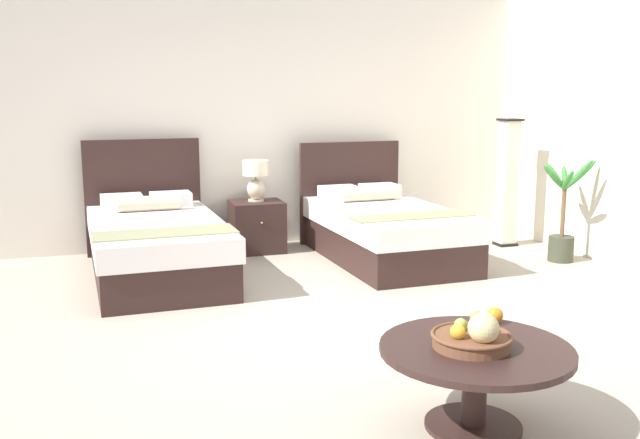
{
  "coord_description": "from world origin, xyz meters",
  "views": [
    {
      "loc": [
        -1.61,
        -4.74,
        1.7
      ],
      "look_at": [
        0.04,
        0.52,
        0.69
      ],
      "focal_mm": 39.62,
      "sensor_mm": 36.0,
      "label": 1
    }
  ],
  "objects_px": {
    "coffee_table": "(475,365)",
    "loose_orange": "(495,315)",
    "bed_near_window": "(156,244)",
    "loose_apple": "(477,317)",
    "nightstand": "(257,226)",
    "potted_palm": "(563,225)",
    "bed_near_corner": "(384,230)",
    "floor_lamp_corner": "(507,183)",
    "table_lamp": "(256,177)",
    "fruit_bowl": "(474,337)"
  },
  "relations": [
    {
      "from": "loose_orange",
      "to": "floor_lamp_corner",
      "type": "height_order",
      "value": "floor_lamp_corner"
    },
    {
      "from": "nightstand",
      "to": "bed_near_window",
      "type": "bearing_deg",
      "value": -147.18
    },
    {
      "from": "nightstand",
      "to": "coffee_table",
      "type": "bearing_deg",
      "value": -87.61
    },
    {
      "from": "loose_apple",
      "to": "potted_palm",
      "type": "height_order",
      "value": "potted_palm"
    },
    {
      "from": "coffee_table",
      "to": "table_lamp",
      "type": "bearing_deg",
      "value": 92.38
    },
    {
      "from": "loose_orange",
      "to": "floor_lamp_corner",
      "type": "relative_size",
      "value": 0.06
    },
    {
      "from": "loose_apple",
      "to": "nightstand",
      "type": "bearing_deg",
      "value": 95.07
    },
    {
      "from": "loose_orange",
      "to": "potted_palm",
      "type": "height_order",
      "value": "potted_palm"
    },
    {
      "from": "table_lamp",
      "to": "fruit_bowl",
      "type": "relative_size",
      "value": 1.08
    },
    {
      "from": "coffee_table",
      "to": "loose_orange",
      "type": "bearing_deg",
      "value": 45.88
    },
    {
      "from": "coffee_table",
      "to": "floor_lamp_corner",
      "type": "distance_m",
      "value": 4.56
    },
    {
      "from": "bed_near_corner",
      "to": "loose_orange",
      "type": "height_order",
      "value": "bed_near_corner"
    },
    {
      "from": "loose_orange",
      "to": "potted_palm",
      "type": "bearing_deg",
      "value": 47.93
    },
    {
      "from": "bed_near_corner",
      "to": "coffee_table",
      "type": "bearing_deg",
      "value": -105.45
    },
    {
      "from": "bed_near_corner",
      "to": "coffee_table",
      "type": "relative_size",
      "value": 2.16
    },
    {
      "from": "bed_near_window",
      "to": "fruit_bowl",
      "type": "relative_size",
      "value": 5.47
    },
    {
      "from": "fruit_bowl",
      "to": "floor_lamp_corner",
      "type": "distance_m",
      "value": 4.59
    },
    {
      "from": "loose_apple",
      "to": "floor_lamp_corner",
      "type": "height_order",
      "value": "floor_lamp_corner"
    },
    {
      "from": "bed_near_corner",
      "to": "bed_near_window",
      "type": "bearing_deg",
      "value": 179.9
    },
    {
      "from": "loose_apple",
      "to": "bed_near_corner",
      "type": "bearing_deg",
      "value": 76.06
    },
    {
      "from": "bed_near_corner",
      "to": "loose_orange",
      "type": "distance_m",
      "value": 3.37
    },
    {
      "from": "bed_near_window",
      "to": "loose_apple",
      "type": "height_order",
      "value": "bed_near_window"
    },
    {
      "from": "nightstand",
      "to": "fruit_bowl",
      "type": "relative_size",
      "value": 1.35
    },
    {
      "from": "bed_near_window",
      "to": "coffee_table",
      "type": "xyz_separation_m",
      "value": [
        1.29,
        -3.58,
        0.03
      ]
    },
    {
      "from": "bed_near_corner",
      "to": "nightstand",
      "type": "xyz_separation_m",
      "value": [
        -1.17,
        0.72,
        -0.03
      ]
    },
    {
      "from": "bed_near_window",
      "to": "loose_orange",
      "type": "distance_m",
      "value": 3.65
    },
    {
      "from": "nightstand",
      "to": "loose_orange",
      "type": "distance_m",
      "value": 4.04
    },
    {
      "from": "loose_orange",
      "to": "floor_lamp_corner",
      "type": "xyz_separation_m",
      "value": [
        2.26,
        3.49,
        0.22
      ]
    },
    {
      "from": "loose_orange",
      "to": "fruit_bowl",
      "type": "bearing_deg",
      "value": -134.92
    },
    {
      "from": "table_lamp",
      "to": "loose_orange",
      "type": "bearing_deg",
      "value": -83.49
    },
    {
      "from": "bed_near_window",
      "to": "table_lamp",
      "type": "xyz_separation_m",
      "value": [
        1.11,
        0.74,
        0.5
      ]
    },
    {
      "from": "nightstand",
      "to": "potted_palm",
      "type": "bearing_deg",
      "value": -25.68
    },
    {
      "from": "potted_palm",
      "to": "loose_orange",
      "type": "bearing_deg",
      "value": -132.07
    },
    {
      "from": "bed_near_corner",
      "to": "potted_palm",
      "type": "relative_size",
      "value": 1.97
    },
    {
      "from": "fruit_bowl",
      "to": "coffee_table",
      "type": "bearing_deg",
      "value": 36.29
    },
    {
      "from": "bed_near_corner",
      "to": "table_lamp",
      "type": "relative_size",
      "value": 4.82
    },
    {
      "from": "floor_lamp_corner",
      "to": "table_lamp",
      "type": "bearing_deg",
      "value": 168.66
    },
    {
      "from": "table_lamp",
      "to": "floor_lamp_corner",
      "type": "bearing_deg",
      "value": -11.34
    },
    {
      "from": "bed_near_window",
      "to": "loose_apple",
      "type": "xyz_separation_m",
      "value": [
        1.47,
        -3.28,
        0.17
      ]
    },
    {
      "from": "bed_near_corner",
      "to": "loose_apple",
      "type": "distance_m",
      "value": 3.38
    },
    {
      "from": "nightstand",
      "to": "table_lamp",
      "type": "height_order",
      "value": "table_lamp"
    },
    {
      "from": "nightstand",
      "to": "loose_apple",
      "type": "bearing_deg",
      "value": -84.93
    },
    {
      "from": "floor_lamp_corner",
      "to": "coffee_table",
      "type": "bearing_deg",
      "value": -123.9
    },
    {
      "from": "nightstand",
      "to": "fruit_bowl",
      "type": "distance_m",
      "value": 4.33
    },
    {
      "from": "table_lamp",
      "to": "loose_apple",
      "type": "xyz_separation_m",
      "value": [
        0.35,
        -4.02,
        -0.33
      ]
    },
    {
      "from": "coffee_table",
      "to": "loose_orange",
      "type": "height_order",
      "value": "loose_orange"
    },
    {
      "from": "table_lamp",
      "to": "loose_apple",
      "type": "height_order",
      "value": "table_lamp"
    },
    {
      "from": "fruit_bowl",
      "to": "loose_orange",
      "type": "height_order",
      "value": "fruit_bowl"
    },
    {
      "from": "floor_lamp_corner",
      "to": "potted_palm",
      "type": "xyz_separation_m",
      "value": [
        0.13,
        -0.84,
        -0.33
      ]
    },
    {
      "from": "bed_near_window",
      "to": "potted_palm",
      "type": "bearing_deg",
      "value": -9.32
    }
  ]
}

